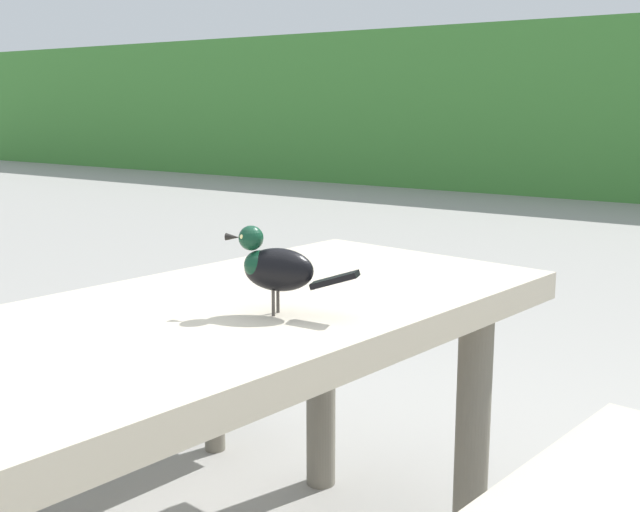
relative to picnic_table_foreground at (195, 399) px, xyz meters
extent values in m
cube|color=#B2A893|center=(0.00, 0.00, 0.15)|extent=(0.98, 1.88, 0.07)
cylinder|color=slate|center=(-0.18, 0.73, -0.22)|extent=(0.09, 0.09, 0.67)
cylinder|color=slate|center=(0.35, 0.66, -0.22)|extent=(0.09, 0.09, 0.67)
cube|color=#B2A893|center=(-0.69, 0.09, -0.14)|extent=(0.49, 1.73, 0.05)
cylinder|color=slate|center=(-0.61, 0.72, -0.36)|extent=(0.07, 0.07, 0.39)
ellipsoid|color=black|center=(0.15, 0.11, 0.28)|extent=(0.16, 0.11, 0.09)
ellipsoid|color=#0F3823|center=(0.11, 0.09, 0.29)|extent=(0.08, 0.08, 0.06)
sphere|color=#0F3823|center=(0.09, 0.09, 0.34)|extent=(0.05, 0.05, 0.05)
sphere|color=#EAE08C|center=(0.09, 0.06, 0.35)|extent=(0.01, 0.01, 0.01)
sphere|color=#EAE08C|center=(0.07, 0.10, 0.35)|extent=(0.01, 0.01, 0.01)
cone|color=black|center=(0.05, 0.07, 0.34)|extent=(0.03, 0.02, 0.02)
cube|color=black|center=(0.26, 0.14, 0.27)|extent=(0.11, 0.06, 0.04)
cylinder|color=#47423D|center=(0.14, 0.09, 0.21)|extent=(0.01, 0.01, 0.05)
cylinder|color=#47423D|center=(0.14, 0.12, 0.21)|extent=(0.01, 0.01, 0.05)
camera|label=1|loc=(1.11, -1.14, 0.62)|focal=43.80mm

